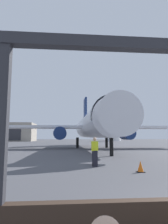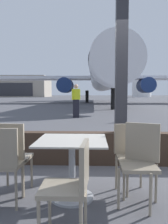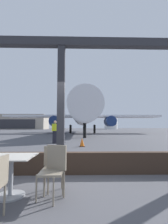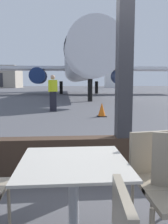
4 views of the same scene
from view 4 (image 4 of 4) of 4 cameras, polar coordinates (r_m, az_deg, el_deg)
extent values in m
plane|color=#4C4C51|center=(43.16, -3.59, 5.10)|extent=(220.00, 220.00, 0.00)
cube|color=#38281E|center=(3.39, 9.36, -10.73)|extent=(8.73, 0.24, 0.58)
cube|color=#2D2D33|center=(3.27, 9.88, 15.10)|extent=(0.20, 0.20, 3.56)
cube|color=#ADA89E|center=(1.83, -2.60, -12.17)|extent=(0.82, 0.82, 0.02)
cylinder|color=#9EA0A5|center=(1.98, -2.53, -22.09)|extent=(0.08, 0.08, 0.70)
cylinder|color=gray|center=(2.22, 16.60, -22.63)|extent=(0.03, 0.03, 0.45)
cylinder|color=gray|center=(2.38, -17.87, -20.66)|extent=(0.03, 0.03, 0.44)
cube|color=gray|center=(2.23, 17.96, -15.92)|extent=(0.40, 0.40, 0.04)
cube|color=gray|center=(2.30, 15.74, -9.40)|extent=(0.40, 0.11, 0.39)
cylinder|color=gray|center=(2.12, 16.14, -24.00)|extent=(0.03, 0.03, 0.46)
cylinder|color=gray|center=(2.54, 19.02, -18.69)|extent=(0.03, 0.03, 0.46)
cylinder|color=gray|center=(2.38, 11.72, -20.22)|extent=(0.03, 0.03, 0.46)
cylinder|color=silver|center=(31.11, -1.18, 11.06)|extent=(3.84, 28.66, 3.84)
cone|color=silver|center=(15.62, 2.42, 15.24)|extent=(3.65, 2.60, 3.65)
cylinder|color=black|center=(17.51, 1.63, 14.83)|extent=(3.91, 0.90, 3.91)
cube|color=silver|center=(31.28, -15.77, 10.23)|extent=(13.66, 4.20, 0.36)
cube|color=silver|center=(32.20, 13.05, 10.20)|extent=(13.66, 4.20, 0.36)
cylinder|color=navy|center=(29.45, -11.07, 8.64)|extent=(1.90, 3.20, 1.90)
cylinder|color=navy|center=(30.10, 8.92, 8.64)|extent=(1.90, 3.20, 1.90)
cube|color=navy|center=(44.33, -2.23, 15.41)|extent=(0.36, 4.40, 5.20)
cylinder|color=black|center=(17.65, 1.50, 5.32)|extent=(0.36, 0.36, 1.67)
cylinder|color=black|center=(31.66, -5.61, 5.96)|extent=(0.44, 0.44, 1.67)
cylinder|color=black|center=(31.95, 3.08, 5.99)|extent=(0.44, 0.44, 1.67)
cube|color=black|center=(11.28, -7.54, 2.56)|extent=(0.32, 0.20, 0.95)
cube|color=yellow|center=(11.25, -7.60, 6.37)|extent=(0.40, 0.22, 0.55)
sphere|color=tan|center=(11.25, -7.63, 8.44)|extent=(0.22, 0.22, 0.22)
cylinder|color=yellow|center=(11.09, -8.51, 6.22)|extent=(0.09, 0.09, 0.52)
cylinder|color=yellow|center=(11.42, -6.72, 6.27)|extent=(0.09, 0.09, 0.52)
cone|color=orange|center=(9.42, 4.38, 0.59)|extent=(0.32, 0.32, 0.57)
cube|color=black|center=(9.45, 4.37, -1.02)|extent=(0.36, 0.36, 0.03)
cylinder|color=white|center=(85.04, 7.28, 8.07)|extent=(6.65, 6.65, 6.38)
camera|label=1|loc=(2.40, -112.49, 8.45)|focal=31.61mm
camera|label=2|loc=(1.08, 158.46, -8.45)|focal=37.84mm
camera|label=3|loc=(1.94, 131.94, -5.87)|focal=26.36mm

